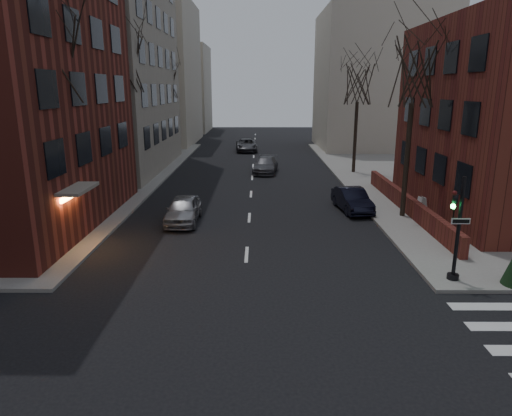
{
  "coord_description": "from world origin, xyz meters",
  "views": [
    {
      "loc": [
        0.53,
        -7.27,
        7.27
      ],
      "look_at": [
        0.42,
        12.63,
        2.0
      ],
      "focal_mm": 32.0,
      "sensor_mm": 36.0,
      "label": 1
    }
  ],
  "objects": [
    {
      "name": "building_left_tan",
      "position": [
        -17.0,
        34.0,
        14.0
      ],
      "size": [
        18.0,
        18.0,
        28.0
      ],
      "primitive_type": "cube",
      "color": "gray",
      "rests_on": "ground"
    },
    {
      "name": "tree_left_a",
      "position": [
        -8.8,
        14.0,
        8.47
      ],
      "size": [
        4.18,
        4.18,
        10.26
      ],
      "color": "#2D231C",
      "rests_on": "sidewalk_far_left"
    },
    {
      "name": "streetlamp_near",
      "position": [
        -8.2,
        22.0,
        4.24
      ],
      "size": [
        0.36,
        0.36,
        6.28
      ],
      "color": "black",
      "rests_on": "sidewalk_far_left"
    },
    {
      "name": "car_lane_far",
      "position": [
        -0.9,
        46.33,
        0.72
      ],
      "size": [
        2.7,
        5.32,
        1.44
      ],
      "primitive_type": "imported",
      "rotation": [
        0.0,
        0.0,
        0.06
      ],
      "color": "#47474C",
      "rests_on": "ground"
    },
    {
      "name": "building_distant_la",
      "position": [
        -15.0,
        55.0,
        9.0
      ],
      "size": [
        14.0,
        16.0,
        18.0
      ],
      "primitive_type": "cube",
      "color": "#B8AC9B",
      "rests_on": "ground"
    },
    {
      "name": "parked_sedan",
      "position": [
        6.2,
        19.54,
        0.7
      ],
      "size": [
        1.99,
        4.37,
        1.39
      ],
      "primitive_type": "imported",
      "rotation": [
        0.0,
        0.0,
        0.13
      ],
      "color": "black",
      "rests_on": "ground"
    },
    {
      "name": "car_lane_silver",
      "position": [
        -3.64,
        17.06,
        0.73
      ],
      "size": [
        1.72,
        4.28,
        1.46
      ],
      "primitive_type": "imported",
      "rotation": [
        0.0,
        0.0,
        0.0
      ],
      "color": "#939398",
      "rests_on": "ground"
    },
    {
      "name": "tree_right_a",
      "position": [
        8.8,
        18.0,
        8.03
      ],
      "size": [
        3.96,
        3.96,
        9.72
      ],
      "color": "#2D231C",
      "rests_on": "sidewalk_far_right"
    },
    {
      "name": "building_distant_ra",
      "position": [
        15.0,
        50.0,
        8.0
      ],
      "size": [
        14.0,
        14.0,
        16.0
      ],
      "primitive_type": "cube",
      "color": "#B8AC9B",
      "rests_on": "ground"
    },
    {
      "name": "building_distant_lb",
      "position": [
        -13.0,
        72.0,
        7.0
      ],
      "size": [
        10.0,
        12.0,
        14.0
      ],
      "primitive_type": "cube",
      "color": "#B8AC9B",
      "rests_on": "ground"
    },
    {
      "name": "car_lane_gray",
      "position": [
        1.14,
        32.31,
        0.68
      ],
      "size": [
        2.49,
        4.9,
        1.36
      ],
      "primitive_type": "imported",
      "rotation": [
        0.0,
        0.0,
        -0.13
      ],
      "color": "#45454B",
      "rests_on": "ground"
    },
    {
      "name": "low_wall_right",
      "position": [
        9.3,
        19.0,
        0.65
      ],
      "size": [
        0.35,
        16.0,
        1.0
      ],
      "primitive_type": "cube",
      "color": "maroon",
      "rests_on": "sidewalk_far_right"
    },
    {
      "name": "traffic_signal",
      "position": [
        7.94,
        8.99,
        1.91
      ],
      "size": [
        0.76,
        0.44,
        4.0
      ],
      "color": "black",
      "rests_on": "sidewalk_far_right"
    },
    {
      "name": "streetlamp_far",
      "position": [
        -8.2,
        42.0,
        4.24
      ],
      "size": [
        0.36,
        0.36,
        6.28
      ],
      "color": "black",
      "rests_on": "sidewalk_far_left"
    },
    {
      "name": "tree_left_c",
      "position": [
        -8.8,
        40.0,
        8.03
      ],
      "size": [
        3.96,
        3.96,
        9.72
      ],
      "color": "#2D231C",
      "rests_on": "sidewalk_far_left"
    },
    {
      "name": "tree_left_b",
      "position": [
        -8.8,
        26.0,
        8.91
      ],
      "size": [
        4.4,
        4.4,
        10.8
      ],
      "color": "#2D231C",
      "rests_on": "sidewalk_far_left"
    },
    {
      "name": "tree_right_b",
      "position": [
        8.8,
        32.0,
        7.59
      ],
      "size": [
        3.74,
        3.74,
        9.18
      ],
      "color": "#2D231C",
      "rests_on": "sidewalk_far_right"
    },
    {
      "name": "sandwich_board",
      "position": [
        10.18,
        18.85,
        0.6
      ],
      "size": [
        0.46,
        0.6,
        0.9
      ],
      "primitive_type": "cube",
      "rotation": [
        0.0,
        0.0,
        0.12
      ],
      "color": "silver",
      "rests_on": "sidewalk_far_right"
    }
  ]
}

